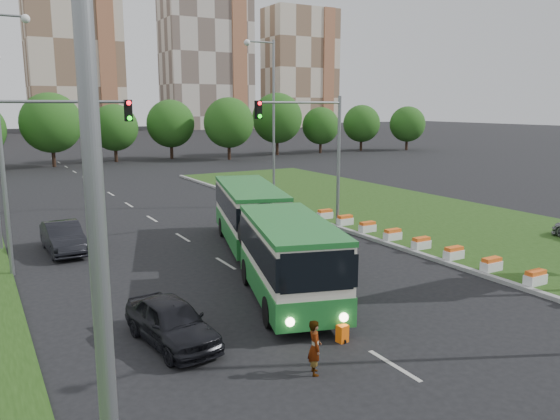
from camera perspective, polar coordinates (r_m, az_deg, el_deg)
ground at (r=22.86m, az=7.53°, el=-8.21°), size 360.00×360.00×0.00m
grass_median at (r=37.03m, az=16.17°, el=-1.03°), size 14.00×60.00×0.15m
median_kerb at (r=32.49m, az=7.55°, el=-2.29°), size 0.30×60.00×0.18m
lane_markings at (r=39.22m, az=-14.06°, el=-0.38°), size 0.20×100.00×0.01m
flower_planters at (r=28.39m, az=16.08°, el=-3.81°), size 1.10×20.30×0.60m
traffic_mast_median at (r=32.61m, az=3.85°, el=7.18°), size 5.76×0.32×8.00m
traffic_mast_left at (r=26.38m, az=-23.59°, el=5.43°), size 5.76×0.32×8.00m
street_lamps at (r=29.02m, az=-9.18°, el=7.90°), size 36.00×60.00×12.00m
tree_line at (r=75.83m, az=-11.95°, el=8.43°), size 120.00×8.00×9.00m
apartment_tower_ceast at (r=170.41m, az=-20.81°, el=16.12°), size 25.00×15.00×50.00m
apartment_tower_east at (r=181.22m, az=-7.71°, el=15.88°), size 27.00×15.00×47.00m
midrise_east at (r=196.82m, az=2.12°, el=14.54°), size 24.00×14.00×40.00m
articulated_bus at (r=25.24m, az=-2.14°, el=-2.20°), size 2.68×17.17×2.83m
car_left_near at (r=17.89m, az=-11.26°, el=-11.37°), size 2.25×4.46×1.46m
car_left_far at (r=30.10m, az=-21.70°, el=-2.69°), size 1.79×4.78×1.56m
pedestrian at (r=15.74m, az=3.66°, el=-14.12°), size 0.57×0.68×1.59m
shopping_trolley at (r=17.95m, az=6.53°, el=-12.71°), size 0.33×0.35×0.57m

